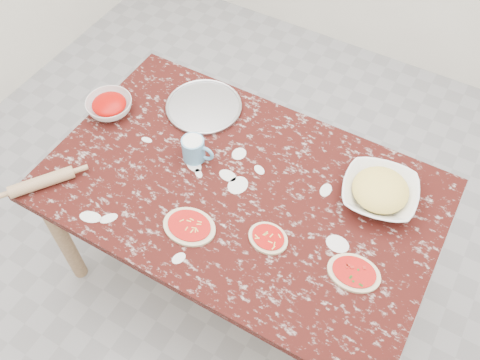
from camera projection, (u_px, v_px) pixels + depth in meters
name	position (u px, v px, depth m)	size (l,w,h in m)	color
ground	(240.00, 270.00, 2.71)	(4.00, 4.00, 0.00)	gray
worktable	(240.00, 199.00, 2.17)	(1.60, 1.00, 0.75)	black
pizza_tray	(204.00, 107.00, 2.37)	(0.34, 0.34, 0.01)	#B2B2B7
sauce_bowl	(110.00, 106.00, 2.33)	(0.21, 0.21, 0.07)	white
cheese_bowl	(379.00, 193.00, 2.04)	(0.30, 0.30, 0.07)	white
flour_mug	(194.00, 149.00, 2.15)	(0.14, 0.10, 0.11)	#5C9AC4
pizza_left	(189.00, 226.00, 1.99)	(0.22, 0.18, 0.02)	beige
pizza_mid	(268.00, 238.00, 1.96)	(0.17, 0.15, 0.02)	beige
pizza_right	(354.00, 273.00, 1.87)	(0.21, 0.17, 0.02)	beige
rolling_pin	(42.00, 182.00, 2.09)	(0.05, 0.05, 0.26)	tan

